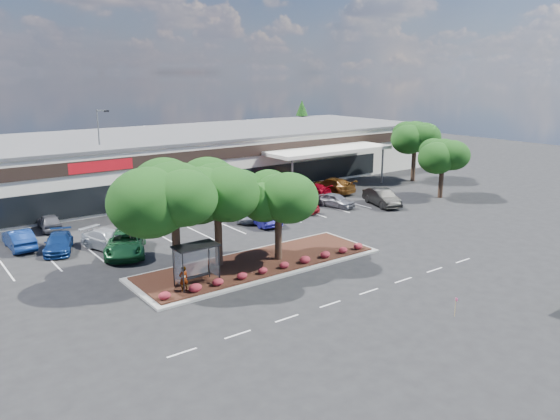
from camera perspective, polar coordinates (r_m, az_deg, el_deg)
ground at (r=36.84m, az=3.90°, el=-6.85°), size 160.00×160.00×0.00m
retail_store at (r=64.83m, az=-15.87°, el=4.72°), size 80.40×25.20×6.25m
landscape_island at (r=38.63m, az=-2.24°, el=-5.62°), size 18.00×6.00×0.26m
lane_markings at (r=44.75m, az=-4.93°, el=-3.03°), size 33.12×20.06×0.01m
shrub_row at (r=36.88m, az=-0.39°, el=-5.94°), size 17.00×0.80×0.50m
bus_shelter at (r=34.40m, az=-8.88°, el=-4.46°), size 2.75×1.55×2.59m
island_tree_west at (r=34.97m, az=-10.91°, el=-0.98°), size 7.20×7.20×7.89m
island_tree_mid at (r=37.22m, az=-6.52°, el=-0.35°), size 6.60×6.60×7.32m
island_tree_east at (r=38.22m, az=-0.18°, el=-0.50°), size 5.80×5.80×6.50m
tree_east_near at (r=61.20m, az=16.57°, el=4.23°), size 5.60×5.60×6.51m
tree_east_far at (r=69.90m, az=13.86°, el=6.04°), size 6.40×6.40×7.62m
conifer_north_east at (r=90.39m, az=2.28°, el=8.64°), size 3.96×3.96×9.00m
person_waiting at (r=33.83m, az=-10.04°, el=-7.07°), size 0.60×0.40×1.61m
light_pole at (r=57.62m, az=-18.09°, el=4.59°), size 1.43×0.60×9.72m
survey_stake at (r=32.20m, az=17.88°, el=-9.39°), size 0.07×0.14×1.08m
car_0 at (r=44.62m, az=-22.14°, el=-3.21°), size 3.37×4.99×1.34m
car_1 at (r=42.32m, az=-15.85°, el=-3.35°), size 5.05×6.70×1.69m
car_2 at (r=43.75m, az=-17.36°, el=-3.02°), size 3.70×5.59×1.51m
car_4 at (r=50.57m, az=-3.52°, el=-0.09°), size 4.39×6.01×1.52m
car_5 at (r=48.86m, az=-2.09°, el=-0.46°), size 2.43×5.40×1.72m
car_6 at (r=53.10m, az=1.80°, el=0.68°), size 2.79×5.04×1.62m
car_7 at (r=55.28m, az=5.85°, el=1.03°), size 2.39×4.34×1.40m
car_8 at (r=56.48m, az=10.59°, el=1.31°), size 3.29×5.51×1.71m
car_9 at (r=46.55m, az=-25.61°, el=-2.74°), size 1.70×4.71×1.54m
car_10 at (r=51.02m, az=-22.95°, el=-1.15°), size 2.02×4.26×1.41m
car_11 at (r=50.84m, az=-15.02°, el=-0.50°), size 2.05×4.47×1.48m
car_12 at (r=54.43m, az=-7.51°, el=0.83°), size 2.53×5.44×1.51m
car_13 at (r=54.75m, az=-5.13°, el=0.93°), size 3.99×5.59×1.42m
car_14 at (r=57.20m, az=-3.35°, el=1.67°), size 3.60×6.34×1.67m
car_15 at (r=57.16m, az=1.37°, el=1.64°), size 2.96×5.76×1.60m
car_16 at (r=60.07m, az=3.19°, el=2.15°), size 3.18×5.21×1.41m
car_17 at (r=61.80m, az=5.38°, el=2.58°), size 3.35×6.15×1.69m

